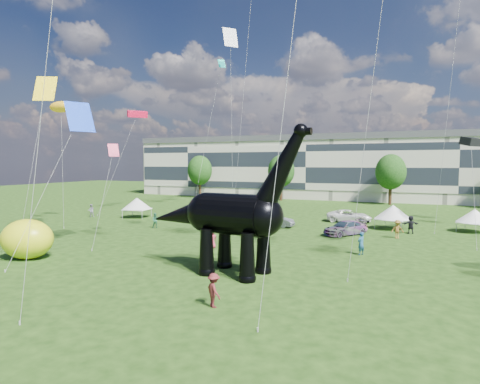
% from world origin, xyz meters
% --- Properties ---
extents(ground, '(220.00, 220.00, 0.00)m').
position_xyz_m(ground, '(0.00, 0.00, 0.00)').
color(ground, '#16330C').
rests_on(ground, ground).
extents(terrace_row, '(78.00, 11.00, 12.00)m').
position_xyz_m(terrace_row, '(-8.00, 62.00, 6.00)').
color(terrace_row, beige).
rests_on(terrace_row, ground).
extents(tree_far_left, '(5.20, 5.20, 9.44)m').
position_xyz_m(tree_far_left, '(-30.00, 53.00, 6.29)').
color(tree_far_left, '#382314').
rests_on(tree_far_left, ground).
extents(tree_mid_left, '(5.20, 5.20, 9.44)m').
position_xyz_m(tree_mid_left, '(-12.00, 53.00, 6.29)').
color(tree_mid_left, '#382314').
rests_on(tree_mid_left, ground).
extents(tree_mid_right, '(5.20, 5.20, 9.44)m').
position_xyz_m(tree_mid_right, '(8.00, 53.00, 6.29)').
color(tree_mid_right, '#382314').
rests_on(tree_mid_right, ground).
extents(dinosaur_sculpture, '(12.39, 3.77, 10.08)m').
position_xyz_m(dinosaur_sculpture, '(0.07, 2.12, 3.81)').
color(dinosaur_sculpture, black).
rests_on(dinosaur_sculpture, ground).
extents(car_silver, '(2.38, 4.25, 1.37)m').
position_xyz_m(car_silver, '(-10.86, 24.56, 0.68)').
color(car_silver, '#BABABF').
rests_on(car_silver, ground).
extents(car_grey, '(4.45, 1.71, 1.45)m').
position_xyz_m(car_grey, '(-3.10, 21.95, 0.72)').
color(car_grey, slate).
rests_on(car_grey, ground).
extents(car_white, '(5.64, 2.99, 1.51)m').
position_xyz_m(car_white, '(4.29, 29.03, 0.76)').
color(car_white, white).
rests_on(car_white, ground).
extents(car_dark, '(4.68, 5.17, 1.45)m').
position_xyz_m(car_dark, '(5.21, 19.57, 0.72)').
color(car_dark, '#595960').
rests_on(car_dark, ground).
extents(gazebo_near, '(4.97, 4.97, 2.73)m').
position_xyz_m(gazebo_near, '(9.53, 25.33, 1.92)').
color(gazebo_near, silver).
rests_on(gazebo_near, ground).
extents(gazebo_far, '(4.72, 4.72, 2.49)m').
position_xyz_m(gazebo_far, '(17.59, 26.60, 1.75)').
color(gazebo_far, white).
rests_on(gazebo_far, ground).
extents(gazebo_left, '(4.49, 4.49, 2.69)m').
position_xyz_m(gazebo_left, '(-22.69, 22.07, 1.89)').
color(gazebo_left, silver).
rests_on(gazebo_left, ground).
extents(inflatable_yellow, '(4.70, 4.07, 3.07)m').
position_xyz_m(inflatable_yellow, '(-15.74, -0.42, 1.54)').
color(inflatable_yellow, yellow).
rests_on(inflatable_yellow, ground).
extents(visitors, '(49.28, 37.47, 1.90)m').
position_xyz_m(visitors, '(0.51, 15.19, 0.89)').
color(visitors, '#2C676E').
rests_on(visitors, ground).
extents(kites, '(58.93, 45.73, 30.46)m').
position_xyz_m(kites, '(3.77, 15.70, 20.87)').
color(kites, red).
rests_on(kites, ground).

